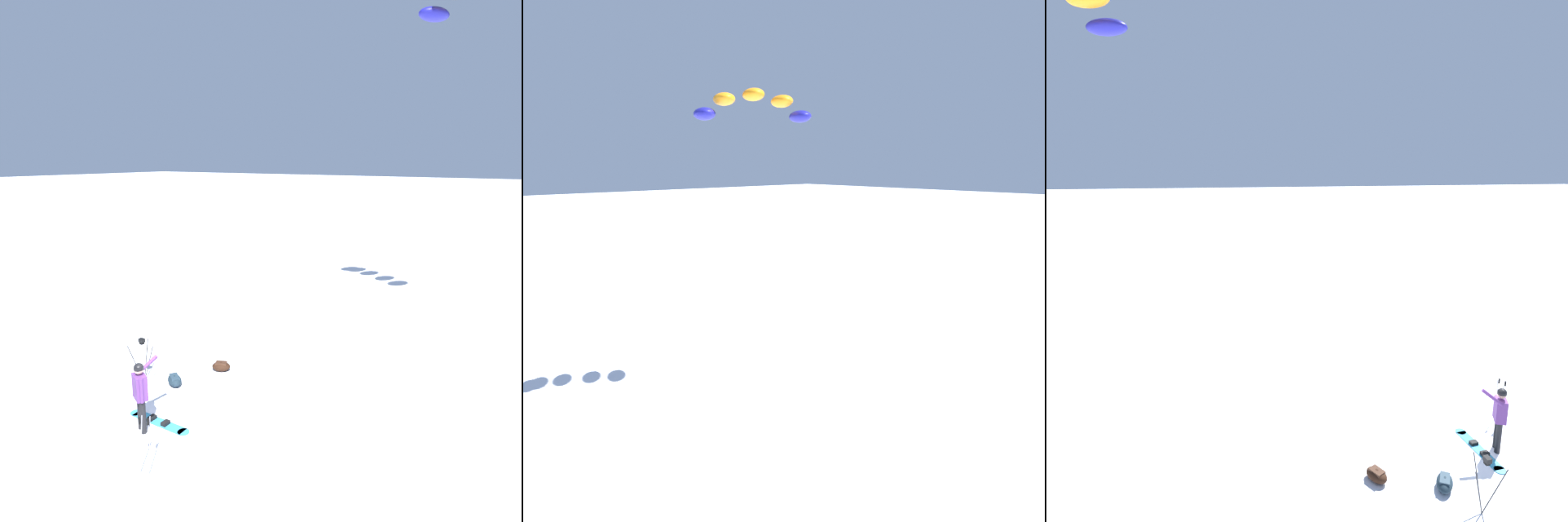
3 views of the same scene
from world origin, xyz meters
TOP-DOWN VIEW (x-y plane):
  - traction_kite at (-9.88, 4.18)m, footprint 3.11×4.51m

SIDE VIEW (x-z plane):
  - traction_kite at x=-9.88m, z-range 10.94..12.10m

